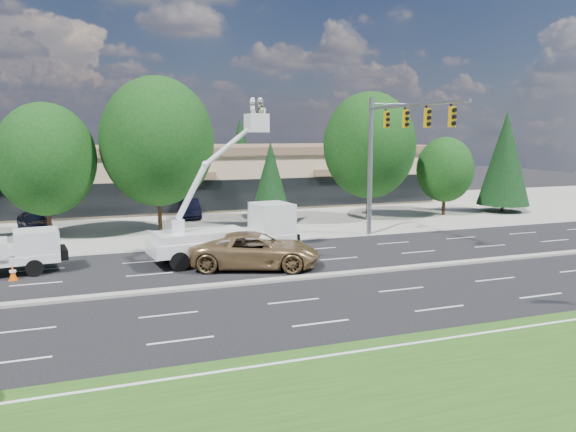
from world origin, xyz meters
name	(u,v)px	position (x,y,z in m)	size (l,w,h in m)	color
ground	(269,282)	(0.00, 0.00, 0.00)	(140.00, 140.00, 0.00)	black
concrete_apron	(191,219)	(0.00, 20.00, 0.01)	(140.00, 22.00, 0.01)	gray
grass_verge	(435,415)	(0.00, -13.00, 0.01)	(140.00, 10.00, 0.01)	#234D16
road_median	(269,280)	(0.00, 0.00, 0.06)	(120.00, 0.55, 0.12)	gray
strip_mall	(171,174)	(0.00, 29.97, 2.83)	(50.40, 15.40, 5.50)	tan
tree_front_c	(45,159)	(-10.00, 15.00, 5.07)	(6.24, 6.24, 8.66)	#332114
tree_front_d	(157,142)	(-3.00, 15.00, 6.15)	(7.57, 7.57, 10.51)	#332114
tree_front_e	(271,181)	(5.00, 15.00, 3.29)	(3.12, 3.12, 6.15)	#332114
tree_front_f	(369,145)	(13.00, 15.00, 5.78)	(7.11, 7.11, 9.87)	#332114
tree_front_g	(445,170)	(20.00, 15.00, 3.75)	(4.62, 4.62, 6.41)	#332114
tree_front_h	(505,158)	(26.00, 15.00, 4.59)	(4.34, 4.34, 8.56)	#332114
tree_back_b	(118,141)	(-4.00, 42.00, 5.80)	(5.49, 5.49, 10.81)	#332114
tree_back_c	(240,151)	(10.00, 42.00, 4.53)	(4.28, 4.28, 8.44)	#332114
tree_back_d	(331,149)	(22.00, 42.00, 4.67)	(4.41, 4.41, 8.70)	#332114
signal_mast	(388,144)	(10.03, 7.04, 6.06)	(2.76, 10.16, 9.00)	gray
utility_pickup	(7,257)	(-11.39, 5.52, 0.85)	(5.61, 2.63, 2.07)	white
bucket_truck	(234,227)	(-0.34, 4.92, 1.80)	(7.91, 3.30, 8.58)	white
traffic_cone_a	(13,273)	(-11.05, 4.28, 0.34)	(0.40, 0.40, 0.70)	#E25407
traffic_cone_b	(191,260)	(-2.81, 4.26, 0.34)	(0.40, 0.40, 0.70)	#E25407
traffic_cone_c	(283,256)	(1.89, 3.51, 0.34)	(0.40, 0.40, 0.70)	#E25407
minivan	(256,250)	(0.19, 2.80, 0.90)	(2.97, 6.45, 1.79)	olive
parked_car_west	(34,221)	(-11.16, 18.28, 0.69)	(1.62, 4.03, 1.37)	black
parked_car_east	(189,208)	(0.00, 20.75, 0.74)	(1.57, 4.50, 1.48)	black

